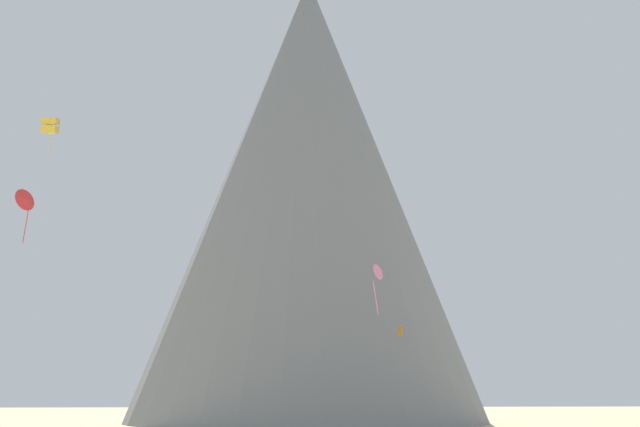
{
  "coord_description": "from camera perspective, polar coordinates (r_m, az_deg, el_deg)",
  "views": [
    {
      "loc": [
        -3.88,
        -30.63,
        4.11
      ],
      "look_at": [
        2.92,
        40.82,
        20.68
      ],
      "focal_mm": 43.61,
      "sensor_mm": 36.0,
      "label": 1
    }
  ],
  "objects": [
    {
      "name": "rock_massif",
      "position": [
        115.09,
        -0.15,
        0.43
      ],
      "size": [
        59.59,
        59.59,
        68.83
      ],
      "color": "slate",
      "rests_on": "ground_plane"
    },
    {
      "name": "kite_yellow_high",
      "position": [
        97.9,
        -19.19,
        5.84
      ],
      "size": [
        1.2,
        1.21,
        3.53
      ],
      "rotation": [
        0.0,
        0.0,
        5.69
      ],
      "color": "yellow"
    },
    {
      "name": "kite_gold_high",
      "position": [
        78.66,
        -19.19,
        6.12
      ],
      "size": [
        1.47,
        1.58,
        1.82
      ],
      "rotation": [
        0.0,
        0.0,
        6.23
      ],
      "color": "gold"
    },
    {
      "name": "kite_orange_low",
      "position": [
        92.25,
        5.91,
        -8.57
      ],
      "size": [
        0.62,
        0.58,
        1.29
      ],
      "rotation": [
        0.0,
        0.0,
        4.41
      ],
      "color": "orange"
    },
    {
      "name": "kite_red_mid",
      "position": [
        80.81,
        -20.79,
        0.96
      ],
      "size": [
        2.03,
        2.31,
        5.41
      ],
      "rotation": [
        0.0,
        0.0,
        0.93
      ],
      "color": "red"
    },
    {
      "name": "kite_pink_low",
      "position": [
        65.37,
        4.16,
        -4.4
      ],
      "size": [
        1.41,
        1.47,
        4.16
      ],
      "rotation": [
        0.0,
        0.0,
        3.99
      ],
      "color": "pink"
    }
  ]
}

